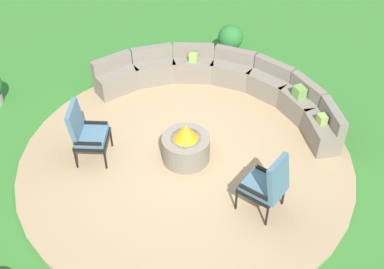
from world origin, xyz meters
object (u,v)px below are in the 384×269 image
Objects in this scene: fire_pit at (186,146)px; potted_plant_2 at (230,40)px; curved_stone_bench at (225,84)px; lounge_chair_front_right at (268,184)px; lounge_chair_front_left at (86,132)px.

fire_pit is 1.08× the size of potted_plant_2.
curved_stone_bench is (-0.30, 1.92, 0.01)m from fire_pit.
fire_pit is 1.95m from curved_stone_bench.
lounge_chair_front_right reaches higher than fire_pit.
potted_plant_2 is (0.48, 4.25, -0.21)m from lounge_chair_front_left.
curved_stone_bench is 4.48× the size of lounge_chair_front_left.
curved_stone_bench is 1.63m from potted_plant_2.
lounge_chair_front_right is at bearing -54.96° from potted_plant_2.
curved_stone_bench is 2.99m from lounge_chair_front_right.
potted_plant_2 is at bearing 105.92° from fire_pit.
curved_stone_bench reaches higher than potted_plant_2.
fire_pit is 0.75× the size of lounge_chair_front_left.
fire_pit is at bearing -74.08° from potted_plant_2.
lounge_chair_front_right reaches higher than curved_stone_bench.
fire_pit is at bearing 83.61° from lounge_chair_front_right.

